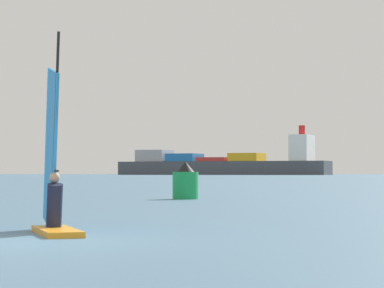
% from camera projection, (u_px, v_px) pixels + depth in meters
% --- Properties ---
extents(ground_plane, '(4000.00, 4000.00, 0.00)m').
position_uv_depth(ground_plane, '(22.00, 243.00, 15.83)').
color(ground_plane, '#476B84').
extents(windsurfer, '(1.97, 2.88, 4.14)m').
position_uv_depth(windsurfer, '(54.00, 189.00, 18.45)').
color(windsurfer, orange).
rests_on(windsurfer, ground_plane).
extents(cargo_ship, '(141.99, 41.94, 31.23)m').
position_uv_depth(cargo_ship, '(224.00, 164.00, 578.89)').
color(cargo_ship, '#3F444C').
rests_on(cargo_ship, ground_plane).
extents(channel_buoy, '(1.24, 1.24, 1.80)m').
position_uv_depth(channel_buoy, '(185.00, 182.00, 42.39)').
color(channel_buoy, '#19994C').
rests_on(channel_buoy, ground_plane).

